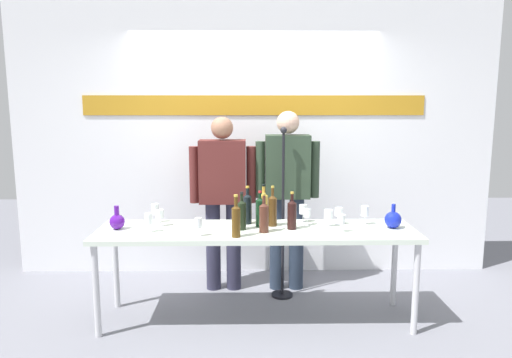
% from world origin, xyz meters
% --- Properties ---
extents(ground_plane, '(10.00, 10.00, 0.00)m').
position_xyz_m(ground_plane, '(0.00, 0.00, 0.00)').
color(ground_plane, slate).
extents(back_wall, '(4.97, 0.11, 3.00)m').
position_xyz_m(back_wall, '(0.00, 1.21, 1.50)').
color(back_wall, white).
rests_on(back_wall, ground).
extents(display_table, '(2.58, 0.64, 0.78)m').
position_xyz_m(display_table, '(0.00, 0.00, 0.72)').
color(display_table, silver).
rests_on(display_table, ground).
extents(decanter_blue_left, '(0.12, 0.12, 0.19)m').
position_xyz_m(decanter_blue_left, '(-1.13, 0.02, 0.85)').
color(decanter_blue_left, '#4E158D').
rests_on(decanter_blue_left, display_table).
extents(decanter_blue_right, '(0.14, 0.14, 0.20)m').
position_xyz_m(decanter_blue_right, '(1.12, 0.02, 0.85)').
color(decanter_blue_right, '#1524B2').
rests_on(decanter_blue_right, display_table).
extents(presenter_left, '(0.63, 0.22, 1.67)m').
position_xyz_m(presenter_left, '(-0.31, 0.68, 0.96)').
color(presenter_left, '#2C2B41').
rests_on(presenter_left, ground).
extents(presenter_right, '(0.60, 0.22, 1.72)m').
position_xyz_m(presenter_right, '(0.31, 0.68, 0.99)').
color(presenter_right, '#253042').
rests_on(presenter_right, ground).
extents(wine_bottle_0, '(0.07, 0.07, 0.31)m').
position_xyz_m(wine_bottle_0, '(0.29, 0.00, 0.91)').
color(wine_bottle_0, black).
rests_on(wine_bottle_0, display_table).
extents(wine_bottle_1, '(0.07, 0.07, 0.31)m').
position_xyz_m(wine_bottle_1, '(0.06, -0.09, 0.91)').
color(wine_bottle_1, '#49251A').
rests_on(wine_bottle_1, display_table).
extents(wine_bottle_2, '(0.07, 0.07, 0.31)m').
position_xyz_m(wine_bottle_2, '(-0.12, -0.01, 0.91)').
color(wine_bottle_2, black).
rests_on(wine_bottle_2, display_table).
extents(wine_bottle_3, '(0.07, 0.07, 0.33)m').
position_xyz_m(wine_bottle_3, '(-0.16, -0.22, 0.92)').
color(wine_bottle_3, '#4F3410').
rests_on(wine_bottle_3, display_table).
extents(wine_bottle_4, '(0.07, 0.07, 0.30)m').
position_xyz_m(wine_bottle_4, '(0.03, 0.08, 0.91)').
color(wine_bottle_4, black).
rests_on(wine_bottle_4, display_table).
extents(wine_bottle_5, '(0.07, 0.07, 0.32)m').
position_xyz_m(wine_bottle_5, '(0.07, 0.26, 0.92)').
color(wine_bottle_5, gold).
rests_on(wine_bottle_5, display_table).
extents(wine_bottle_6, '(0.07, 0.07, 0.32)m').
position_xyz_m(wine_bottle_6, '(-0.07, 0.18, 0.92)').
color(wine_bottle_6, black).
rests_on(wine_bottle_6, display_table).
extents(wine_bottle_7, '(0.07, 0.07, 0.34)m').
position_xyz_m(wine_bottle_7, '(0.14, 0.10, 0.92)').
color(wine_bottle_7, '#4C3113').
rests_on(wine_bottle_7, display_table).
extents(wine_glass_left_0, '(0.06, 0.06, 0.15)m').
position_xyz_m(wine_glass_left_0, '(-0.85, -0.07, 0.88)').
color(wine_glass_left_0, white).
rests_on(wine_glass_left_0, display_table).
extents(wine_glass_left_1, '(0.06, 0.06, 0.16)m').
position_xyz_m(wine_glass_left_1, '(-0.86, 0.23, 0.89)').
color(wine_glass_left_1, white).
rests_on(wine_glass_left_1, display_table).
extents(wine_glass_left_2, '(0.07, 0.07, 0.14)m').
position_xyz_m(wine_glass_left_2, '(-0.80, 0.11, 0.88)').
color(wine_glass_left_2, white).
rests_on(wine_glass_left_2, display_table).
extents(wine_glass_left_3, '(0.06, 0.06, 0.14)m').
position_xyz_m(wine_glass_left_3, '(-0.45, -0.19, 0.88)').
color(wine_glass_left_3, white).
rests_on(wine_glass_left_3, display_table).
extents(wine_glass_right_0, '(0.06, 0.06, 0.16)m').
position_xyz_m(wine_glass_right_0, '(0.91, 0.13, 0.89)').
color(wine_glass_right_0, white).
rests_on(wine_glass_right_0, display_table).
extents(wine_glass_right_1, '(0.07, 0.07, 0.14)m').
position_xyz_m(wine_glass_right_1, '(0.60, 0.07, 0.88)').
color(wine_glass_right_1, white).
rests_on(wine_glass_right_1, display_table).
extents(wine_glass_right_2, '(0.07, 0.07, 0.15)m').
position_xyz_m(wine_glass_right_2, '(0.40, 0.22, 0.89)').
color(wine_glass_right_2, white).
rests_on(wine_glass_right_2, display_table).
extents(wine_glass_right_3, '(0.06, 0.06, 0.14)m').
position_xyz_m(wine_glass_right_3, '(0.67, -0.09, 0.88)').
color(wine_glass_right_3, white).
rests_on(wine_glass_right_3, display_table).
extents(wine_glass_right_4, '(0.07, 0.07, 0.14)m').
position_xyz_m(wine_glass_right_4, '(0.69, 0.14, 0.89)').
color(wine_glass_right_4, white).
rests_on(wine_glass_right_4, display_table).
extents(wine_glass_right_5, '(0.06, 0.06, 0.14)m').
position_xyz_m(wine_glass_right_5, '(0.43, 0.12, 0.88)').
color(wine_glass_right_5, white).
rests_on(wine_glass_right_5, display_table).
extents(microphone_stand, '(0.20, 0.20, 1.58)m').
position_xyz_m(microphone_stand, '(0.25, 0.48, 0.53)').
color(microphone_stand, black).
rests_on(microphone_stand, ground).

